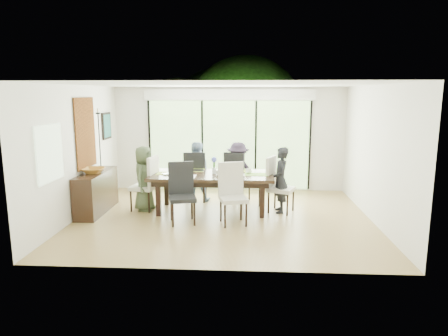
# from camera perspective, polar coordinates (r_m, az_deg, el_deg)

# --- Properties ---
(floor) EXTENTS (6.00, 5.00, 0.01)m
(floor) POSITION_cam_1_polar(r_m,az_deg,el_deg) (8.32, -0.10, -7.14)
(floor) COLOR brown
(floor) RESTS_ON ground
(ceiling) EXTENTS (6.00, 5.00, 0.01)m
(ceiling) POSITION_cam_1_polar(r_m,az_deg,el_deg) (7.92, -0.11, 11.87)
(ceiling) COLOR white
(ceiling) RESTS_ON wall_back
(wall_back) EXTENTS (6.00, 0.02, 2.70)m
(wall_back) POSITION_cam_1_polar(r_m,az_deg,el_deg) (10.50, 0.72, 4.14)
(wall_back) COLOR silver
(wall_back) RESTS_ON floor
(wall_front) EXTENTS (6.00, 0.02, 2.70)m
(wall_front) POSITION_cam_1_polar(r_m,az_deg,el_deg) (5.55, -1.66, -1.66)
(wall_front) COLOR beige
(wall_front) RESTS_ON floor
(wall_left) EXTENTS (0.02, 5.00, 2.70)m
(wall_left) POSITION_cam_1_polar(r_m,az_deg,el_deg) (8.72, -20.27, 2.17)
(wall_left) COLOR silver
(wall_left) RESTS_ON floor
(wall_right) EXTENTS (0.02, 5.00, 2.70)m
(wall_right) POSITION_cam_1_polar(r_m,az_deg,el_deg) (8.39, 20.90, 1.82)
(wall_right) COLOR beige
(wall_right) RESTS_ON floor
(glass_doors) EXTENTS (4.20, 0.02, 2.30)m
(glass_doors) POSITION_cam_1_polar(r_m,az_deg,el_deg) (10.47, 0.71, 3.30)
(glass_doors) COLOR #598C3F
(glass_doors) RESTS_ON wall_back
(blinds_header) EXTENTS (4.40, 0.06, 0.28)m
(blinds_header) POSITION_cam_1_polar(r_m,az_deg,el_deg) (10.38, 0.72, 10.43)
(blinds_header) COLOR white
(blinds_header) RESTS_ON wall_back
(mullion_a) EXTENTS (0.05, 0.04, 2.30)m
(mullion_a) POSITION_cam_1_polar(r_m,az_deg,el_deg) (10.77, -10.55, 3.32)
(mullion_a) COLOR black
(mullion_a) RESTS_ON wall_back
(mullion_b) EXTENTS (0.05, 0.04, 2.30)m
(mullion_b) POSITION_cam_1_polar(r_m,az_deg,el_deg) (10.52, -3.11, 3.32)
(mullion_b) COLOR black
(mullion_b) RESTS_ON wall_back
(mullion_c) EXTENTS (0.05, 0.04, 2.30)m
(mullion_c) POSITION_cam_1_polar(r_m,az_deg,el_deg) (10.45, 4.55, 3.25)
(mullion_c) COLOR black
(mullion_c) RESTS_ON wall_back
(mullion_d) EXTENTS (0.05, 0.04, 2.30)m
(mullion_d) POSITION_cam_1_polar(r_m,az_deg,el_deg) (10.58, 12.16, 3.14)
(mullion_d) COLOR black
(mullion_d) RESTS_ON wall_back
(side_window) EXTENTS (0.02, 0.90, 1.00)m
(side_window) POSITION_cam_1_polar(r_m,az_deg,el_deg) (7.61, -23.63, 1.94)
(side_window) COLOR #8CAD7F
(side_window) RESTS_ON wall_left
(deck) EXTENTS (6.00, 1.80, 0.10)m
(deck) POSITION_cam_1_polar(r_m,az_deg,el_deg) (11.61, 0.91, -2.25)
(deck) COLOR brown
(deck) RESTS_ON ground
(rail_top) EXTENTS (6.00, 0.08, 0.06)m
(rail_top) POSITION_cam_1_polar(r_m,az_deg,el_deg) (12.28, 1.08, 1.31)
(rail_top) COLOR brown
(rail_top) RESTS_ON deck
(foliage_left) EXTENTS (3.20, 3.20, 3.20)m
(foliage_left) POSITION_cam_1_polar(r_m,az_deg,el_deg) (13.35, -6.52, 5.84)
(foliage_left) COLOR #14380F
(foliage_left) RESTS_ON ground
(foliage_mid) EXTENTS (4.00, 4.00, 4.00)m
(foliage_mid) POSITION_cam_1_polar(r_m,az_deg,el_deg) (13.73, 3.04, 7.53)
(foliage_mid) COLOR #14380F
(foliage_mid) RESTS_ON ground
(foliage_right) EXTENTS (2.80, 2.80, 2.80)m
(foliage_right) POSITION_cam_1_polar(r_m,az_deg,el_deg) (13.08, 10.94, 4.83)
(foliage_right) COLOR #14380F
(foliage_right) RESTS_ON ground
(foliage_far) EXTENTS (3.60, 3.60, 3.60)m
(foliage_far) POSITION_cam_1_polar(r_m,az_deg,el_deg) (14.48, -0.94, 6.98)
(foliage_far) COLOR #14380F
(foliage_far) RESTS_ON ground
(table_top) EXTENTS (2.63, 1.21, 0.07)m
(table_top) POSITION_cam_1_polar(r_m,az_deg,el_deg) (8.60, -1.78, -1.07)
(table_top) COLOR black
(table_top) RESTS_ON floor
(table_apron) EXTENTS (2.41, 0.99, 0.11)m
(table_apron) POSITION_cam_1_polar(r_m,az_deg,el_deg) (8.62, -1.77, -1.72)
(table_apron) COLOR black
(table_apron) RESTS_ON floor
(table_leg_fl) EXTENTS (0.10, 0.10, 0.76)m
(table_leg_fl) POSITION_cam_1_polar(r_m,az_deg,el_deg) (8.44, -9.36, -4.30)
(table_leg_fl) COLOR black
(table_leg_fl) RESTS_ON floor
(table_leg_fr) EXTENTS (0.10, 0.10, 0.76)m
(table_leg_fr) POSITION_cam_1_polar(r_m,az_deg,el_deg) (8.25, 5.49, -4.56)
(table_leg_fr) COLOR black
(table_leg_fr) RESTS_ON floor
(table_leg_bl) EXTENTS (0.10, 0.10, 0.76)m
(table_leg_bl) POSITION_cam_1_polar(r_m,az_deg,el_deg) (9.26, -8.20, -2.94)
(table_leg_bl) COLOR black
(table_leg_bl) RESTS_ON floor
(table_leg_br) EXTENTS (0.10, 0.10, 0.76)m
(table_leg_br) POSITION_cam_1_polar(r_m,az_deg,el_deg) (9.08, 5.29, -3.15)
(table_leg_br) COLOR black
(table_leg_br) RESTS_ON floor
(chair_left_end) EXTENTS (0.58, 0.58, 1.21)m
(chair_left_end) POSITION_cam_1_polar(r_m,az_deg,el_deg) (8.90, -11.44, -2.12)
(chair_left_end) COLOR silver
(chair_left_end) RESTS_ON floor
(chair_right_end) EXTENTS (0.66, 0.66, 1.21)m
(chair_right_end) POSITION_cam_1_polar(r_m,az_deg,el_deg) (8.64, 8.20, -2.39)
(chair_right_end) COLOR beige
(chair_right_end) RESTS_ON floor
(chair_far_left) EXTENTS (0.51, 0.51, 1.21)m
(chair_far_left) POSITION_cam_1_polar(r_m,az_deg,el_deg) (9.51, -4.02, -1.11)
(chair_far_left) COLOR black
(chair_far_left) RESTS_ON floor
(chair_far_right) EXTENTS (0.66, 0.66, 1.21)m
(chair_far_right) POSITION_cam_1_polar(r_m,az_deg,el_deg) (9.44, 2.02, -1.18)
(chair_far_right) COLOR black
(chair_far_right) RESTS_ON floor
(chair_near_left) EXTENTS (0.62, 0.62, 1.21)m
(chair_near_left) POSITION_cam_1_polar(r_m,az_deg,el_deg) (7.86, -5.97, -3.63)
(chair_near_left) COLOR black
(chair_near_left) RESTS_ON floor
(chair_near_right) EXTENTS (0.62, 0.62, 1.21)m
(chair_near_right) POSITION_cam_1_polar(r_m,az_deg,el_deg) (7.76, 1.35, -3.76)
(chair_near_right) COLOR beige
(chair_near_right) RESTS_ON floor
(person_left_end) EXTENTS (0.50, 0.71, 1.42)m
(person_left_end) POSITION_cam_1_polar(r_m,az_deg,el_deg) (8.87, -11.34, -1.46)
(person_left_end) COLOR #435136
(person_left_end) RESTS_ON floor
(person_right_end) EXTENTS (0.45, 0.68, 1.42)m
(person_right_end) POSITION_cam_1_polar(r_m,az_deg,el_deg) (8.61, 8.09, -1.71)
(person_right_end) COLOR black
(person_right_end) RESTS_ON floor
(person_far_left) EXTENTS (0.69, 0.47, 1.42)m
(person_far_left) POSITION_cam_1_polar(r_m,az_deg,el_deg) (9.47, -4.04, -0.52)
(person_far_left) COLOR #7C96B3
(person_far_left) RESTS_ON floor
(person_far_right) EXTENTS (0.69, 0.47, 1.42)m
(person_far_right) POSITION_cam_1_polar(r_m,az_deg,el_deg) (9.40, 2.02, -0.58)
(person_far_right) COLOR #261E2D
(person_far_right) RESTS_ON floor
(placemat_left) EXTENTS (0.48, 0.35, 0.01)m
(placemat_left) POSITION_cam_1_polar(r_m,az_deg,el_deg) (8.73, -8.00, -0.76)
(placemat_left) COLOR #92A83C
(placemat_left) RESTS_ON table_top
(placemat_right) EXTENTS (0.48, 0.35, 0.01)m
(placemat_right) POSITION_cam_1_polar(r_m,az_deg,el_deg) (8.56, 4.57, -0.91)
(placemat_right) COLOR #70A43A
(placemat_right) RESTS_ON table_top
(placemat_far_l) EXTENTS (0.48, 0.35, 0.01)m
(placemat_far_l) POSITION_cam_1_polar(r_m,az_deg,el_deg) (9.03, -4.40, -0.30)
(placemat_far_l) COLOR #9CBD43
(placemat_far_l) RESTS_ON table_top
(placemat_far_r) EXTENTS (0.48, 0.35, 0.01)m
(placemat_far_r) POSITION_cam_1_polar(r_m,az_deg,el_deg) (8.95, 1.96, -0.37)
(placemat_far_r) COLOR #9EB03F
(placemat_far_r) RESTS_ON table_top
(placemat_paper) EXTENTS (0.48, 0.35, 0.01)m
(placemat_paper) POSITION_cam_1_polar(r_m,az_deg,el_deg) (8.37, -5.72, -1.19)
(placemat_paper) COLOR white
(placemat_paper) RESTS_ON table_top
(tablet_far_l) EXTENTS (0.29, 0.20, 0.01)m
(tablet_far_l) POSITION_cam_1_polar(r_m,az_deg,el_deg) (8.97, -3.81, -0.31)
(tablet_far_l) COLOR black
(tablet_far_l) RESTS_ON table_top
(tablet_far_r) EXTENTS (0.26, 0.19, 0.01)m
(tablet_far_r) POSITION_cam_1_polar(r_m,az_deg,el_deg) (8.90, 1.63, -0.37)
(tablet_far_r) COLOR black
(tablet_far_r) RESTS_ON table_top
(papers) EXTENTS (0.33, 0.24, 0.00)m
(papers) POSITION_cam_1_polar(r_m,az_deg,el_deg) (8.51, 2.89, -0.96)
(papers) COLOR white
(papers) RESTS_ON table_top
(platter_base) EXTENTS (0.29, 0.29, 0.03)m
(platter_base) POSITION_cam_1_polar(r_m,az_deg,el_deg) (8.36, -5.72, -1.08)
(platter_base) COLOR white
(platter_base) RESTS_ON table_top
(platter_snacks) EXTENTS (0.22, 0.22, 0.02)m
(platter_snacks) POSITION_cam_1_polar(r_m,az_deg,el_deg) (8.36, -5.72, -0.95)
(platter_snacks) COLOR orange
(platter_snacks) RESTS_ON table_top
(vase) EXTENTS (0.09, 0.09, 0.13)m
(vase) POSITION_cam_1_polar(r_m,az_deg,el_deg) (8.62, -1.42, -0.37)
(vase) COLOR silver
(vase) RESTS_ON table_top
(hyacinth_stems) EXTENTS (0.04, 0.04, 0.18)m
(hyacinth_stems) POSITION_cam_1_polar(r_m,az_deg,el_deg) (8.60, -1.42, 0.49)
(hyacinth_stems) COLOR #337226
(hyacinth_stems) RESTS_ON table_top
(hyacinth_blooms) EXTENTS (0.12, 0.12, 0.12)m
(hyacinth_blooms) POSITION_cam_1_polar(r_m,az_deg,el_deg) (8.58, -1.43, 1.22)
(hyacinth_blooms) COLOR #555FD5
(hyacinth_blooms) RESTS_ON table_top
(laptop) EXTENTS (0.43, 0.41, 0.03)m
(laptop) POSITION_cam_1_polar(r_m,az_deg,el_deg) (8.61, -7.48, -0.82)
(laptop) COLOR silver
(laptop) RESTS_ON table_top
(cup_a) EXTENTS (0.19, 0.19, 0.11)m
(cup_a) POSITION_cam_1_polar(r_m,az_deg,el_deg) (8.82, -6.23, -0.27)
(cup_a) COLOR white
(cup_a) RESTS_ON table_top
(cup_b) EXTENTS (0.15, 0.15, 0.10)m
(cup_b) POSITION_cam_1_polar(r_m,az_deg,el_deg) (8.47, -0.83, -0.67)
(cup_b) COLOR white
(cup_b) RESTS_ON table_top
(cup_c) EXTENTS (0.14, 0.14, 0.11)m
(cup_c) POSITION_cam_1_polar(r_m,az_deg,el_deg) (8.65, 3.57, -0.44)
(cup_c) COLOR white
(cup_c) RESTS_ON table_top
(book) EXTENTS (0.27, 0.30, 0.02)m
(book) POSITION_cam_1_polar(r_m,az_deg,el_deg) (8.62, -0.09, -0.75)
(book) COLOR white
(book) RESTS_ON table_top
(sideboard) EXTENTS (0.44, 1.55, 0.87)m
(sideboard) POSITION_cam_1_polar(r_m,az_deg,el_deg) (9.04, -17.76, -3.30)
(sideboard) COLOR black
(sideboard) RESTS_ON floor
(bowl) EXTENTS (0.46, 0.46, 0.11)m
(bowl) POSITION_cam_1_polar(r_m,az_deg,el_deg) (8.85, -18.17, -0.35)
(bowl) COLOR #966120
(bowl) RESTS_ON sideboard
(candlestick_base) EXTENTS (0.10, 0.10, 0.04)m
(candlestick_base) POSITION_cam_1_polar(r_m,az_deg,el_deg) (9.27, -17.15, -0.04)
(candlestick_base) COLOR black
(candlestick_base) RESTS_ON sideboard
(candlestick_shaft) EXTENTS (0.02, 0.02, 1.21)m
(candlestick_shaft) POSITION_cam_1_polar(r_m,az_deg,el_deg) (9.18, -17.36, 3.71)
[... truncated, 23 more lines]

